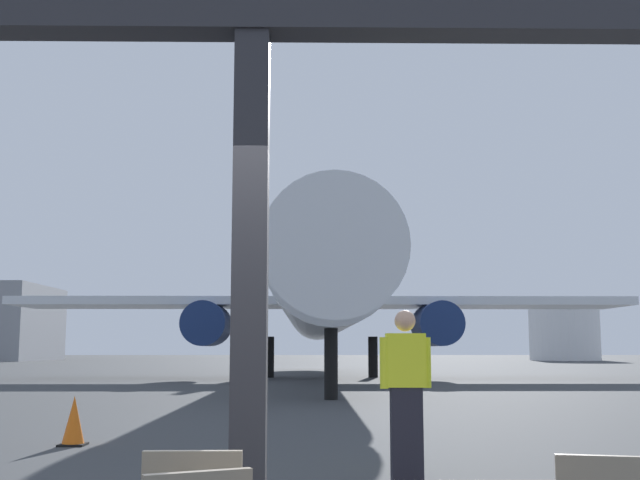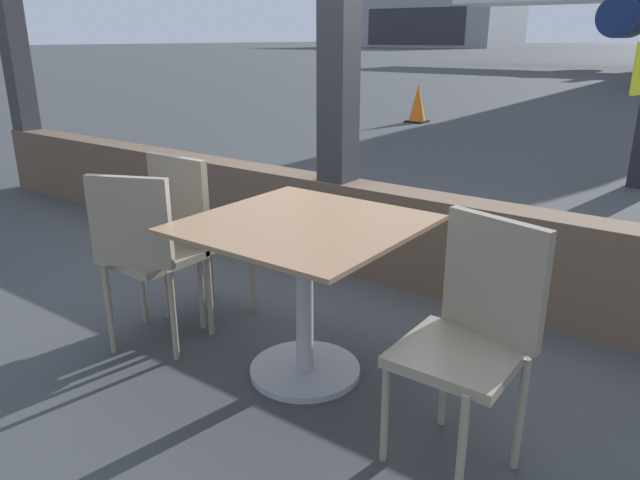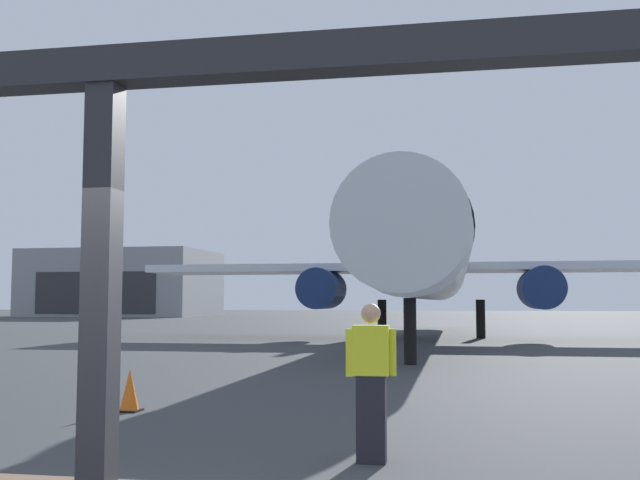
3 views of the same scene
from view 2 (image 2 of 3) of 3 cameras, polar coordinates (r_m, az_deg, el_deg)
The scene contains 7 objects.
window_frame at distance 3.89m, azimuth 1.79°, elevation 15.05°, with size 7.95×0.24×3.44m.
dining_table at distance 2.67m, azimuth -1.52°, elevation -3.65°, with size 0.93×0.93×0.75m.
cafe_chair_window_left at distance 2.19m, azimuth 14.49°, elevation -7.90°, with size 0.46×0.46×0.92m.
cafe_chair_window_right at distance 3.24m, azimuth -11.90°, elevation 1.49°, with size 0.40×0.40×0.94m.
cafe_chair_aisle_left at distance 3.00m, azimuth -16.55°, elevation -0.62°, with size 0.50×0.50×0.91m.
traffic_cone at distance 11.37m, azimuth 9.32°, elevation 12.69°, with size 0.36×0.36×0.68m.
distant_hangar at distance 95.57m, azimuth 11.31°, elevation 20.08°, with size 21.34×15.22×8.09m.
Camera 2 is at (2.19, -3.20, 1.51)m, focal length 33.45 mm.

